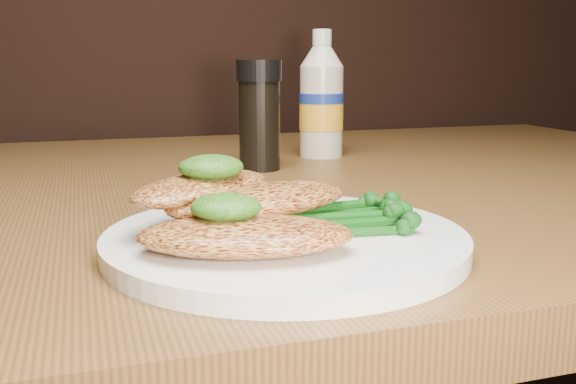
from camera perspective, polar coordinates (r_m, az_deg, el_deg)
name	(u,v)px	position (r m, az deg, el deg)	size (l,w,h in m)	color
plate	(285,240)	(0.43, -0.24, -4.30)	(0.24, 0.24, 0.01)	white
chicken_front	(246,235)	(0.38, -3.76, -3.86)	(0.13, 0.07, 0.02)	#C7893F
chicken_mid	(259,200)	(0.44, -2.59, -0.71)	(0.13, 0.07, 0.02)	#C7893F
chicken_back	(202,188)	(0.45, -7.59, 0.38)	(0.12, 0.06, 0.02)	#C7893F
pesto_front	(226,207)	(0.39, -5.51, -1.34)	(0.04, 0.04, 0.02)	#073409
pesto_back	(211,167)	(0.44, -6.82, 2.20)	(0.04, 0.04, 0.02)	#073409
broccolini_bundle	(339,215)	(0.44, 4.57, -2.00)	(0.11, 0.09, 0.02)	#104B12
mayo_bottle	(321,94)	(0.84, 2.97, 8.64)	(0.06, 0.06, 0.16)	beige
pepper_grinder	(260,116)	(0.74, -2.53, 6.77)	(0.05, 0.05, 0.12)	black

